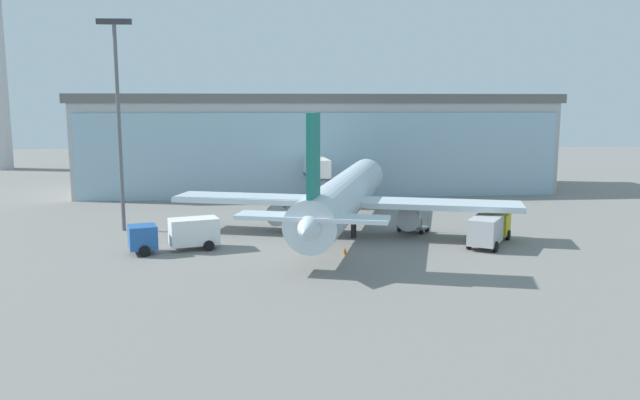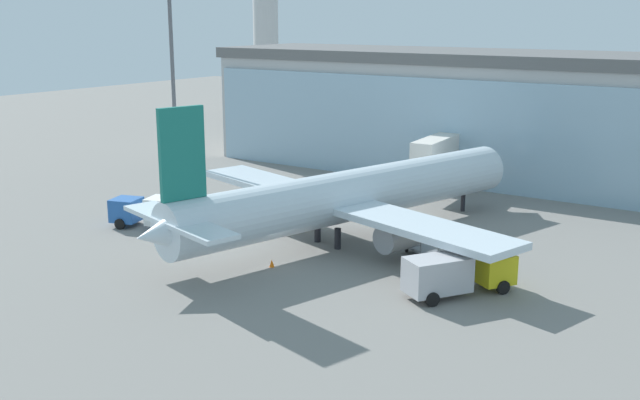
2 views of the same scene
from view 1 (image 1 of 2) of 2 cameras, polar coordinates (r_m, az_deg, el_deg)
name	(u,v)px [view 1 (image 1 of 2)]	position (r m, az deg, el deg)	size (l,w,h in m)	color
ground	(340,252)	(51.87, 1.81, -4.79)	(240.00, 240.00, 0.00)	gray
terminal_building	(317,143)	(88.18, -0.25, 5.28)	(65.30, 19.08, 13.38)	#AEAEAE
jet_bridge	(314,167)	(78.37, -0.52, 2.99)	(3.50, 11.65, 5.58)	silver
apron_light_mast	(118,108)	(62.31, -17.97, 7.97)	(3.20, 0.40, 19.92)	#59595E
airplane	(344,196)	(58.88, 2.25, 0.35)	(32.23, 36.06, 11.58)	silver
catering_truck	(178,233)	(53.43, -12.88, -3.00)	(7.62, 4.43, 2.65)	#2659A5
fuel_truck	(489,228)	(56.09, 15.21, -2.52)	(5.63, 7.40, 2.65)	yellow
baggage_cart	(413,227)	(60.36, 8.51, -2.44)	(3.21, 2.90, 1.50)	slate
safety_cone_nose	(345,251)	(51.18, 2.31, -4.67)	(0.36, 0.36, 0.55)	orange
safety_cone_wingtip	(197,232)	(59.70, -11.16, -2.86)	(0.36, 0.36, 0.55)	orange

